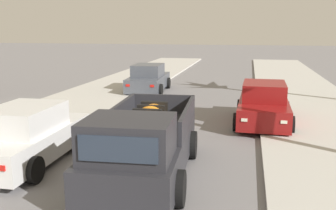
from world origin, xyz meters
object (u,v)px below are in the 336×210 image
at_px(car_left_near, 263,105).
at_px(car_left_far, 148,79).
at_px(car_right_near, 27,136).
at_px(pickup_truck, 144,145).

bearing_deg(car_left_near, car_left_far, 134.57).
distance_m(car_right_near, car_left_far, 11.74).
bearing_deg(car_right_near, car_left_far, 89.01).
bearing_deg(pickup_truck, car_left_far, 104.42).
relative_size(pickup_truck, car_left_far, 1.23).
bearing_deg(car_left_near, pickup_truck, -115.94).
height_order(pickup_truck, car_left_near, pickup_truck).
distance_m(pickup_truck, car_right_near, 3.36).
height_order(car_left_near, car_left_far, same).
relative_size(pickup_truck, car_right_near, 1.24).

